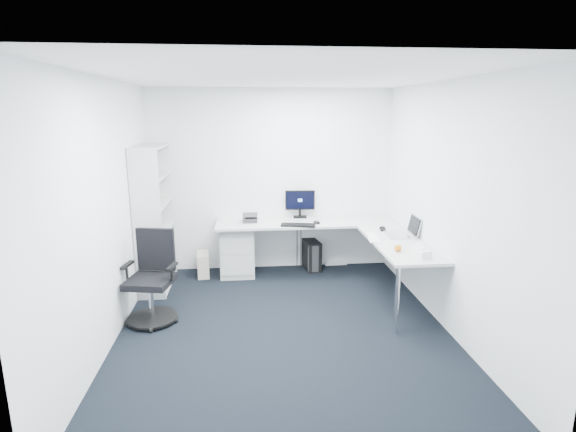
{
  "coord_description": "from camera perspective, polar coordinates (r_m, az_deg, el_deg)",
  "views": [
    {
      "loc": [
        -0.39,
        -4.55,
        2.37
      ],
      "look_at": [
        0.15,
        1.05,
        1.05
      ],
      "focal_mm": 28.0,
      "sensor_mm": 36.0,
      "label": 1
    }
  ],
  "objects": [
    {
      "name": "wall_back",
      "position": [
        6.74,
        -2.14,
        4.49
      ],
      "size": [
        3.6,
        0.02,
        2.7
      ],
      "primitive_type": "cube",
      "color": "white",
      "rests_on": "ground"
    },
    {
      "name": "mouse",
      "position": [
        6.42,
        3.67,
        -0.83
      ],
      "size": [
        0.08,
        0.11,
        0.03
      ],
      "primitive_type": "cube",
      "rotation": [
        0.0,
        0.0,
        0.26
      ],
      "color": "black",
      "rests_on": "l_desk"
    },
    {
      "name": "monitor",
      "position": [
        6.73,
        1.54,
        1.58
      ],
      "size": [
        0.45,
        0.17,
        0.43
      ],
      "primitive_type": null,
      "rotation": [
        0.0,
        0.0,
        -0.06
      ],
      "color": "black",
      "rests_on": "l_desk"
    },
    {
      "name": "power_strip",
      "position": [
        7.16,
        6.09,
        -6.02
      ],
      "size": [
        0.35,
        0.07,
        0.04
      ],
      "primitive_type": "cube",
      "rotation": [
        0.0,
        0.0,
        0.03
      ],
      "color": "white",
      "rests_on": "ground"
    },
    {
      "name": "white_keyboard",
      "position": [
        5.78,
        10.7,
        -2.71
      ],
      "size": [
        0.19,
        0.48,
        0.02
      ],
      "primitive_type": "cube",
      "rotation": [
        0.0,
        0.0,
        -0.12
      ],
      "color": "white",
      "rests_on": "l_desk"
    },
    {
      "name": "wall_right",
      "position": [
        5.15,
        19.78,
        0.99
      ],
      "size": [
        0.02,
        4.2,
        2.7
      ],
      "primitive_type": "cube",
      "color": "white",
      "rests_on": "ground"
    },
    {
      "name": "bookshelf",
      "position": [
        6.28,
        -16.7,
        -0.24
      ],
      "size": [
        0.38,
        0.97,
        1.94
      ],
      "primitive_type": null,
      "color": "silver",
      "rests_on": "ground"
    },
    {
      "name": "ceiling",
      "position": [
        4.58,
        -0.63,
        17.33
      ],
      "size": [
        4.2,
        4.2,
        0.0
      ],
      "primitive_type": "plane",
      "color": "white"
    },
    {
      "name": "black_keyboard",
      "position": [
        6.28,
        1.29,
        -1.15
      ],
      "size": [
        0.5,
        0.25,
        0.02
      ],
      "primitive_type": "cube",
      "rotation": [
        0.0,
        0.0,
        -0.18
      ],
      "color": "black",
      "rests_on": "l_desk"
    },
    {
      "name": "beige_pc_tower",
      "position": [
        6.74,
        -10.72,
        -6.05
      ],
      "size": [
        0.2,
        0.38,
        0.35
      ],
      "primitive_type": "cube",
      "rotation": [
        0.0,
        0.0,
        0.09
      ],
      "color": "beige",
      "rests_on": "ground"
    },
    {
      "name": "black_pc_tower",
      "position": [
        6.92,
        2.94,
        -4.88
      ],
      "size": [
        0.27,
        0.49,
        0.45
      ],
      "primitive_type": "cube",
      "rotation": [
        0.0,
        0.0,
        0.16
      ],
      "color": "black",
      "rests_on": "ground"
    },
    {
      "name": "wall_front",
      "position": [
        2.68,
        3.33,
        -9.21
      ],
      "size": [
        3.6,
        0.02,
        2.7
      ],
      "primitive_type": "cube",
      "color": "white",
      "rests_on": "ground"
    },
    {
      "name": "ground",
      "position": [
        5.15,
        -0.55,
        -14.23
      ],
      "size": [
        4.2,
        4.2,
        0.0
      ],
      "primitive_type": "plane",
      "color": "black"
    },
    {
      "name": "tissue_box",
      "position": [
        5.18,
        16.44,
        -4.49
      ],
      "size": [
        0.18,
        0.27,
        0.09
      ],
      "primitive_type": "cube",
      "rotation": [
        0.0,
        0.0,
        0.25
      ],
      "color": "white",
      "rests_on": "l_desk"
    },
    {
      "name": "headphones",
      "position": [
        6.2,
        11.94,
        -1.52
      ],
      "size": [
        0.15,
        0.2,
        0.05
      ],
      "primitive_type": null,
      "rotation": [
        0.0,
        0.0,
        -0.21
      ],
      "color": "black",
      "rests_on": "l_desk"
    },
    {
      "name": "wall_left",
      "position": [
        4.87,
        -22.19,
        0.11
      ],
      "size": [
        0.02,
        4.2,
        2.7
      ],
      "primitive_type": "cube",
      "color": "white",
      "rests_on": "ground"
    },
    {
      "name": "laptop",
      "position": [
        5.92,
        13.69,
        -1.21
      ],
      "size": [
        0.38,
        0.37,
        0.27
      ],
      "primitive_type": null,
      "rotation": [
        0.0,
        0.0,
        -0.02
      ],
      "color": "#B9BAC0",
      "rests_on": "l_desk"
    },
    {
      "name": "task_chair",
      "position": [
        5.34,
        -17.16,
        -7.61
      ],
      "size": [
        0.69,
        0.69,
        1.05
      ],
      "primitive_type": null,
      "rotation": [
        0.0,
        0.0,
        -0.2
      ],
      "color": "black",
      "rests_on": "ground"
    },
    {
      "name": "l_desk",
      "position": [
        6.34,
        3.31,
        -4.92
      ],
      "size": [
        2.74,
        1.54,
        0.8
      ],
      "primitive_type": null,
      "color": "#B8BABA",
      "rests_on": "ground"
    },
    {
      "name": "orange_fruit",
      "position": [
        5.29,
        13.79,
        -3.98
      ],
      "size": [
        0.08,
        0.08,
        0.08
      ],
      "primitive_type": "sphere",
      "color": "orange",
      "rests_on": "l_desk"
    },
    {
      "name": "drawer_pedestal",
      "position": [
        6.71,
        -6.44,
        -4.17
      ],
      "size": [
        0.49,
        0.61,
        0.75
      ],
      "primitive_type": "cube",
      "color": "#B8BABA",
      "rests_on": "ground"
    },
    {
      "name": "desk_phone",
      "position": [
        6.51,
        -4.85,
        -0.13
      ],
      "size": [
        0.21,
        0.21,
        0.14
      ],
      "primitive_type": null,
      "rotation": [
        0.0,
        0.0,
        0.01
      ],
      "color": "#28282B",
      "rests_on": "l_desk"
    }
  ]
}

